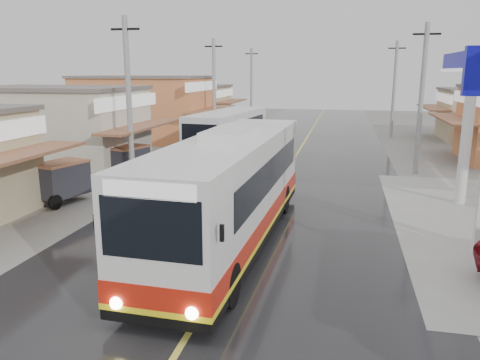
{
  "coord_description": "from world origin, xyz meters",
  "views": [
    {
      "loc": [
        3.03,
        -11.77,
        5.47
      ],
      "look_at": [
        -0.6,
        4.56,
        1.6
      ],
      "focal_mm": 35.0,
      "sensor_mm": 36.0,
      "label": 1
    }
  ],
  "objects": [
    {
      "name": "ground",
      "position": [
        0.0,
        0.0,
        0.0
      ],
      "size": [
        120.0,
        120.0,
        0.0
      ],
      "primitive_type": "plane",
      "color": "slate",
      "rests_on": "ground"
    },
    {
      "name": "road",
      "position": [
        0.0,
        15.0,
        0.01
      ],
      "size": [
        12.0,
        90.0,
        0.02
      ],
      "primitive_type": "cube",
      "color": "black",
      "rests_on": "ground"
    },
    {
      "name": "centre_line",
      "position": [
        0.0,
        15.0,
        0.02
      ],
      "size": [
        0.15,
        90.0,
        0.01
      ],
      "primitive_type": "cube",
      "color": "#D8CC4C",
      "rests_on": "road"
    },
    {
      "name": "shopfronts_left",
      "position": [
        -13.0,
        18.0,
        0.0
      ],
      "size": [
        11.0,
        44.0,
        5.2
      ],
      "primitive_type": null,
      "color": "tan",
      "rests_on": "ground"
    },
    {
      "name": "utility_poles_left",
      "position": [
        -7.0,
        16.0,
        0.0
      ],
      "size": [
        1.6,
        50.0,
        8.0
      ],
      "primitive_type": null,
      "color": "gray",
      "rests_on": "ground"
    },
    {
      "name": "utility_poles_right",
      "position": [
        7.0,
        15.0,
        0.0
      ],
      "size": [
        1.6,
        36.0,
        8.0
      ],
      "primitive_type": null,
      "color": "gray",
      "rests_on": "ground"
    },
    {
      "name": "coach_bus",
      "position": [
        -0.39,
        2.39,
        1.81
      ],
      "size": [
        3.09,
        12.12,
        3.76
      ],
      "rotation": [
        0.0,
        0.0,
        -0.04
      ],
      "color": "silver",
      "rests_on": "road"
    },
    {
      "name": "second_bus",
      "position": [
        -4.24,
        17.3,
        1.63
      ],
      "size": [
        3.47,
        9.33,
        3.02
      ],
      "rotation": [
        0.0,
        0.0,
        -0.11
      ],
      "color": "silver",
      "rests_on": "road"
    },
    {
      "name": "cyclist",
      "position": [
        -4.49,
        6.72,
        0.7
      ],
      "size": [
        0.91,
        2.05,
        2.15
      ],
      "rotation": [
        0.0,
        0.0,
        0.11
      ],
      "color": "black",
      "rests_on": "ground"
    },
    {
      "name": "tricycle_near",
      "position": [
        -8.66,
        5.53,
        1.01
      ],
      "size": [
        2.04,
        2.61,
        1.77
      ],
      "rotation": [
        0.0,
        0.0,
        -0.27
      ],
      "color": "#26262D",
      "rests_on": "ground"
    },
    {
      "name": "tricycle_far",
      "position": [
        -7.94,
        10.55,
        0.97
      ],
      "size": [
        1.93,
        2.49,
        1.69
      ],
      "rotation": [
        0.0,
        0.0,
        -0.26
      ],
      "color": "#26262D",
      "rests_on": "ground"
    }
  ]
}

